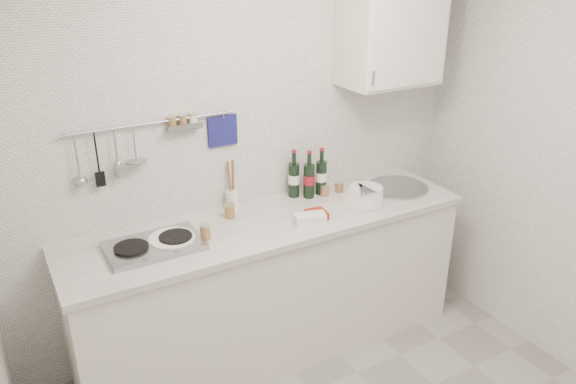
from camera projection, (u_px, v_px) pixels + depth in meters
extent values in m
cube|color=silver|center=(247.00, 152.00, 3.40)|extent=(3.00, 0.02, 2.50)
cube|color=silver|center=(272.00, 288.00, 3.49)|extent=(2.40, 0.60, 0.88)
cube|color=silver|center=(271.00, 222.00, 3.30)|extent=(2.44, 0.64, 0.04)
cube|color=black|center=(271.00, 337.00, 3.66)|extent=(2.34, 0.52, 0.10)
cube|color=#93969B|center=(154.00, 246.00, 2.98)|extent=(0.50, 0.32, 0.03)
cylinder|color=black|center=(131.00, 248.00, 2.91)|extent=(0.18, 0.18, 0.01)
cylinder|color=black|center=(176.00, 237.00, 3.02)|extent=(0.18, 0.18, 0.01)
cylinder|color=#93969B|center=(397.00, 187.00, 3.72)|extent=(0.40, 0.40, 0.02)
cylinder|color=#93969B|center=(397.00, 195.00, 3.74)|extent=(0.34, 0.34, 0.10)
cylinder|color=#93969B|center=(151.00, 123.00, 3.01)|extent=(0.95, 0.02, 0.02)
cube|color=navy|center=(223.00, 131.00, 3.25)|extent=(0.18, 0.02, 0.18)
cube|color=silver|center=(391.00, 26.00, 3.39)|extent=(0.60, 0.35, 0.70)
cube|color=white|center=(411.00, 30.00, 3.24)|extent=(0.56, 0.01, 0.66)
cylinder|color=#93969B|center=(373.00, 78.00, 3.22)|extent=(0.01, 0.01, 0.08)
cylinder|color=#455D9E|center=(171.00, 243.00, 3.02)|extent=(0.26, 0.26, 0.01)
cylinder|color=#455D9E|center=(171.00, 240.00, 3.02)|extent=(0.26, 0.26, 0.01)
cylinder|color=#455D9E|center=(172.00, 238.00, 3.02)|extent=(0.25, 0.25, 0.01)
cylinder|color=white|center=(363.00, 202.00, 3.50)|extent=(0.25, 0.25, 0.01)
cylinder|color=white|center=(364.00, 200.00, 3.50)|extent=(0.24, 0.24, 0.01)
cylinder|color=white|center=(364.00, 198.00, 3.50)|extent=(0.24, 0.24, 0.01)
cylinder|color=white|center=(365.00, 196.00, 3.50)|extent=(0.23, 0.23, 0.01)
cylinder|color=white|center=(365.00, 194.00, 3.50)|extent=(0.22, 0.22, 0.01)
cylinder|color=white|center=(365.00, 192.00, 3.50)|extent=(0.22, 0.22, 0.01)
cylinder|color=white|center=(366.00, 190.00, 3.50)|extent=(0.21, 0.21, 0.01)
cylinder|color=white|center=(366.00, 188.00, 3.50)|extent=(0.21, 0.21, 0.01)
cube|color=white|center=(310.00, 218.00, 3.25)|extent=(0.20, 0.13, 0.05)
cube|color=#A92D12|center=(316.00, 215.00, 3.30)|extent=(0.12, 0.12, 0.05)
cylinder|color=white|center=(232.00, 200.00, 3.41)|extent=(0.08, 0.08, 0.12)
cylinder|color=brown|center=(233.00, 177.00, 3.36)|extent=(0.03, 0.06, 0.23)
cylinder|color=brown|center=(229.00, 179.00, 3.36)|extent=(0.02, 0.04, 0.21)
cylinder|color=olive|center=(230.00, 212.00, 3.30)|extent=(0.06, 0.06, 0.08)
cylinder|color=tan|center=(229.00, 205.00, 3.29)|extent=(0.06, 0.06, 0.01)
cylinder|color=olive|center=(325.00, 191.00, 3.60)|extent=(0.06, 0.06, 0.06)
cylinder|color=tan|center=(325.00, 186.00, 3.59)|extent=(0.06, 0.06, 0.01)
cylinder|color=olive|center=(339.00, 187.00, 3.66)|extent=(0.06, 0.06, 0.06)
cylinder|color=tan|center=(339.00, 183.00, 3.64)|extent=(0.06, 0.06, 0.01)
cylinder|color=olive|center=(205.00, 233.00, 3.06)|extent=(0.06, 0.06, 0.08)
cylinder|color=tan|center=(205.00, 226.00, 3.04)|extent=(0.06, 0.06, 0.01)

